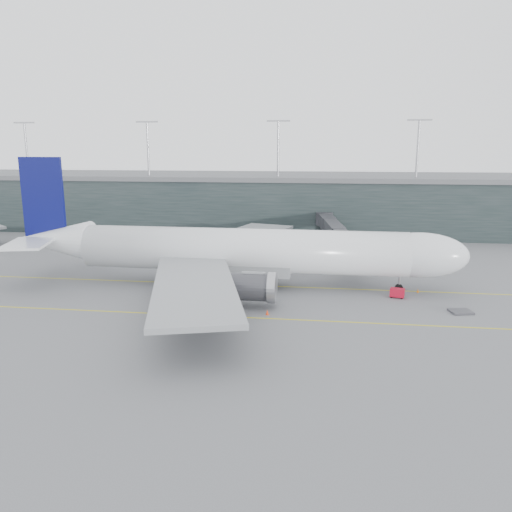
# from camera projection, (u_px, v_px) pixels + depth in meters

# --- Properties ---
(ground) EXTENTS (320.00, 320.00, 0.00)m
(ground) POSITION_uv_depth(u_px,v_px,m) (225.00, 278.00, 87.89)
(ground) COLOR #5A5A5F
(ground) RESTS_ON ground
(taxiline_a) EXTENTS (160.00, 0.25, 0.02)m
(taxiline_a) POSITION_uv_depth(u_px,v_px,m) (220.00, 284.00, 84.01)
(taxiline_a) COLOR gold
(taxiline_a) RESTS_ON ground
(taxiline_b) EXTENTS (160.00, 0.25, 0.02)m
(taxiline_b) POSITION_uv_depth(u_px,v_px,m) (196.00, 315.00, 68.52)
(taxiline_b) COLOR gold
(taxiline_b) RESTS_ON ground
(taxiline_lead_main) EXTENTS (0.25, 60.00, 0.02)m
(taxiline_lead_main) POSITION_uv_depth(u_px,v_px,m) (266.00, 255.00, 106.61)
(taxiline_lead_main) COLOR gold
(taxiline_lead_main) RESTS_ON ground
(terminal) EXTENTS (240.00, 36.00, 29.00)m
(terminal) POSITION_uv_depth(u_px,v_px,m) (263.00, 201.00, 142.43)
(terminal) COLOR #1D2827
(terminal) RESTS_ON ground
(main_aircraft) EXTENTS (74.78, 70.52, 21.03)m
(main_aircraft) POSITION_uv_depth(u_px,v_px,m) (239.00, 251.00, 81.98)
(main_aircraft) COLOR silver
(main_aircraft) RESTS_ON ground
(jet_bridge) EXTENTS (9.09, 45.23, 6.89)m
(jet_bridge) POSITION_uv_depth(u_px,v_px,m) (337.00, 229.00, 108.61)
(jet_bridge) COLOR #2C2C31
(jet_bridge) RESTS_ON ground
(gse_cart) EXTENTS (2.38, 1.83, 1.44)m
(gse_cart) POSITION_uv_depth(u_px,v_px,m) (397.00, 293.00, 76.40)
(gse_cart) COLOR #B30C23
(gse_cart) RESTS_ON ground
(baggage_dolly) EXTENTS (3.38, 2.94, 0.29)m
(baggage_dolly) POSITION_uv_depth(u_px,v_px,m) (461.00, 311.00, 69.58)
(baggage_dolly) COLOR #3A3A3F
(baggage_dolly) RESTS_ON ground
(uld_a) EXTENTS (2.41, 2.19, 1.79)m
(uld_a) POSITION_uv_depth(u_px,v_px,m) (207.00, 260.00, 98.07)
(uld_a) COLOR #37383D
(uld_a) RESTS_ON ground
(uld_b) EXTENTS (2.16, 1.80, 1.84)m
(uld_b) POSITION_uv_depth(u_px,v_px,m) (227.00, 258.00, 99.41)
(uld_b) COLOR #37383D
(uld_b) RESTS_ON ground
(uld_c) EXTENTS (2.00, 1.61, 1.80)m
(uld_c) POSITION_uv_depth(u_px,v_px,m) (235.00, 259.00, 98.76)
(uld_c) COLOR #37383D
(uld_c) RESTS_ON ground
(cone_nose) EXTENTS (0.39, 0.39, 0.62)m
(cone_nose) POSITION_uv_depth(u_px,v_px,m) (418.00, 291.00, 79.21)
(cone_nose) COLOR #D0630B
(cone_nose) RESTS_ON ground
(cone_wing_stbd) EXTENTS (0.46, 0.46, 0.73)m
(cone_wing_stbd) POSITION_uv_depth(u_px,v_px,m) (267.00, 312.00, 68.63)
(cone_wing_stbd) COLOR #F0390D
(cone_wing_stbd) RESTS_ON ground
(cone_wing_port) EXTENTS (0.41, 0.41, 0.66)m
(cone_wing_port) POSITION_uv_depth(u_px,v_px,m) (284.00, 265.00, 96.07)
(cone_wing_port) COLOR #DB510C
(cone_wing_port) RESTS_ON ground
(cone_tail) EXTENTS (0.43, 0.43, 0.69)m
(cone_tail) POSITION_uv_depth(u_px,v_px,m) (154.00, 294.00, 77.31)
(cone_tail) COLOR orange
(cone_tail) RESTS_ON ground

